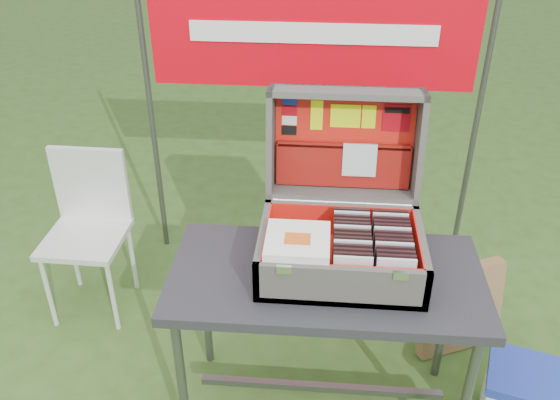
# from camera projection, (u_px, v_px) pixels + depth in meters

# --- Properties ---
(ground) EXTENTS (80.00, 80.00, 0.00)m
(ground) POSITION_uv_depth(u_px,v_px,m) (295.00, 397.00, 2.60)
(ground) COLOR #33501B
(ground) RESTS_ON ground
(table) EXTENTS (1.17, 0.59, 0.73)m
(table) POSITION_uv_depth(u_px,v_px,m) (323.00, 345.00, 2.37)
(table) COLOR #26262A
(table) RESTS_ON ground
(table_top) EXTENTS (1.17, 0.59, 0.04)m
(table_top) POSITION_uv_depth(u_px,v_px,m) (326.00, 278.00, 2.19)
(table_top) COLOR #26262A
(table_top) RESTS_ON ground
(table_leg_fl) EXTENTS (0.04, 0.04, 0.69)m
(table_leg_fl) POSITION_uv_depth(u_px,v_px,m) (182.00, 385.00, 2.22)
(table_leg_fl) COLOR #59595B
(table_leg_fl) RESTS_ON ground
(table_leg_bl) EXTENTS (0.04, 0.04, 0.69)m
(table_leg_bl) POSITION_uv_depth(u_px,v_px,m) (206.00, 303.00, 2.61)
(table_leg_bl) COLOR #59595B
(table_leg_bl) RESTS_ON ground
(table_leg_br) EXTENTS (0.04, 0.04, 0.69)m
(table_leg_br) POSITION_uv_depth(u_px,v_px,m) (445.00, 317.00, 2.54)
(table_leg_br) COLOR #59595B
(table_leg_br) RESTS_ON ground
(table_brace) EXTENTS (1.01, 0.03, 0.03)m
(table_brace) POSITION_uv_depth(u_px,v_px,m) (320.00, 387.00, 2.49)
(table_brace) COLOR #59595B
(table_brace) RESTS_ON ground
(suitcase) EXTENTS (0.60, 0.59, 0.57)m
(suitcase) POSITION_uv_depth(u_px,v_px,m) (344.00, 195.00, 2.11)
(suitcase) COLOR #57554F
(suitcase) RESTS_ON table
(suitcase_base_bottom) EXTENTS (0.60, 0.43, 0.02)m
(suitcase_base_bottom) POSITION_uv_depth(u_px,v_px,m) (340.00, 266.00, 2.20)
(suitcase_base_bottom) COLOR #57554F
(suitcase_base_bottom) RESTS_ON table_top
(suitcase_base_wall_front) EXTENTS (0.60, 0.02, 0.16)m
(suitcase_base_wall_front) POSITION_uv_depth(u_px,v_px,m) (341.00, 287.00, 1.99)
(suitcase_base_wall_front) COLOR #57554F
(suitcase_base_wall_front) RESTS_ON table_top
(suitcase_base_wall_back) EXTENTS (0.60, 0.02, 0.16)m
(suitcase_base_wall_back) POSITION_uv_depth(u_px,v_px,m) (341.00, 222.00, 2.33)
(suitcase_base_wall_back) COLOR #57554F
(suitcase_base_wall_back) RESTS_ON table_top
(suitcase_base_wall_left) EXTENTS (0.02, 0.43, 0.16)m
(suitcase_base_wall_left) POSITION_uv_depth(u_px,v_px,m) (263.00, 248.00, 2.18)
(suitcase_base_wall_left) COLOR #57554F
(suitcase_base_wall_left) RESTS_ON table_top
(suitcase_base_wall_right) EXTENTS (0.02, 0.43, 0.16)m
(suitcase_base_wall_right) POSITION_uv_depth(u_px,v_px,m) (420.00, 256.00, 2.14)
(suitcase_base_wall_right) COLOR #57554F
(suitcase_base_wall_right) RESTS_ON table_top
(suitcase_liner_floor) EXTENTS (0.55, 0.38, 0.01)m
(suitcase_liner_floor) POSITION_uv_depth(u_px,v_px,m) (340.00, 263.00, 2.19)
(suitcase_liner_floor) COLOR red
(suitcase_liner_floor) RESTS_ON suitcase_base_bottom
(suitcase_latch_left) EXTENTS (0.05, 0.01, 0.03)m
(suitcase_latch_left) POSITION_uv_depth(u_px,v_px,m) (284.00, 270.00, 1.96)
(suitcase_latch_left) COLOR silver
(suitcase_latch_left) RESTS_ON suitcase_base_wall_front
(suitcase_latch_right) EXTENTS (0.05, 0.01, 0.03)m
(suitcase_latch_right) POSITION_uv_depth(u_px,v_px,m) (401.00, 276.00, 1.93)
(suitcase_latch_right) COLOR silver
(suitcase_latch_right) RESTS_ON suitcase_base_wall_front
(suitcase_hinge) EXTENTS (0.54, 0.02, 0.02)m
(suitcase_hinge) POSITION_uv_depth(u_px,v_px,m) (342.00, 203.00, 2.30)
(suitcase_hinge) COLOR silver
(suitcase_hinge) RESTS_ON suitcase_base_wall_back
(suitcase_lid_back) EXTENTS (0.60, 0.09, 0.42)m
(suitcase_lid_back) POSITION_uv_depth(u_px,v_px,m) (344.00, 139.00, 2.36)
(suitcase_lid_back) COLOR #57554F
(suitcase_lid_back) RESTS_ON suitcase_base_wall_back
(suitcase_lid_rim_far) EXTENTS (0.60, 0.16, 0.05)m
(suitcase_lid_rim_far) POSITION_uv_depth(u_px,v_px,m) (347.00, 93.00, 2.22)
(suitcase_lid_rim_far) COLOR #57554F
(suitcase_lid_rim_far) RESTS_ON suitcase_lid_back
(suitcase_lid_rim_near) EXTENTS (0.60, 0.16, 0.05)m
(suitcase_lid_rim_near) POSITION_uv_depth(u_px,v_px,m) (341.00, 192.00, 2.37)
(suitcase_lid_rim_near) COLOR #57554F
(suitcase_lid_rim_near) RESTS_ON suitcase_lid_back
(suitcase_lid_rim_left) EXTENTS (0.02, 0.22, 0.44)m
(suitcase_lid_rim_left) POSITION_uv_depth(u_px,v_px,m) (271.00, 142.00, 2.31)
(suitcase_lid_rim_left) COLOR #57554F
(suitcase_lid_rim_left) RESTS_ON suitcase_lid_back
(suitcase_lid_rim_right) EXTENTS (0.02, 0.22, 0.44)m
(suitcase_lid_rim_right) POSITION_uv_depth(u_px,v_px,m) (419.00, 147.00, 2.27)
(suitcase_lid_rim_right) COLOR #57554F
(suitcase_lid_rim_right) RESTS_ON suitcase_lid_back
(suitcase_lid_liner) EXTENTS (0.55, 0.06, 0.37)m
(suitcase_lid_liner) POSITION_uv_depth(u_px,v_px,m) (344.00, 140.00, 2.34)
(suitcase_lid_liner) COLOR red
(suitcase_lid_liner) RESTS_ON suitcase_lid_back
(suitcase_liner_wall_front) EXTENTS (0.55, 0.01, 0.14)m
(suitcase_liner_wall_front) POSITION_uv_depth(u_px,v_px,m) (341.00, 281.00, 2.00)
(suitcase_liner_wall_front) COLOR red
(suitcase_liner_wall_front) RESTS_ON suitcase_base_bottom
(suitcase_liner_wall_back) EXTENTS (0.55, 0.01, 0.14)m
(suitcase_liner_wall_back) POSITION_uv_depth(u_px,v_px,m) (341.00, 221.00, 2.31)
(suitcase_liner_wall_back) COLOR red
(suitcase_liner_wall_back) RESTS_ON suitcase_base_bottom
(suitcase_liner_wall_left) EXTENTS (0.01, 0.38, 0.14)m
(suitcase_liner_wall_left) POSITION_uv_depth(u_px,v_px,m) (267.00, 245.00, 2.17)
(suitcase_liner_wall_left) COLOR red
(suitcase_liner_wall_left) RESTS_ON suitcase_base_bottom
(suitcase_liner_wall_right) EXTENTS (0.01, 0.38, 0.14)m
(suitcase_liner_wall_right) POSITION_uv_depth(u_px,v_px,m) (416.00, 253.00, 2.14)
(suitcase_liner_wall_right) COLOR red
(suitcase_liner_wall_right) RESTS_ON suitcase_base_bottom
(suitcase_lid_pocket) EXTENTS (0.53, 0.06, 0.17)m
(suitcase_lid_pocket) POSITION_uv_depth(u_px,v_px,m) (343.00, 166.00, 2.36)
(suitcase_lid_pocket) COLOR maroon
(suitcase_lid_pocket) RESTS_ON suitcase_lid_liner
(suitcase_pocket_edge) EXTENTS (0.52, 0.02, 0.02)m
(suitcase_pocket_edge) POSITION_uv_depth(u_px,v_px,m) (344.00, 146.00, 2.32)
(suitcase_pocket_edge) COLOR maroon
(suitcase_pocket_edge) RESTS_ON suitcase_lid_pocket
(suitcase_pocket_cd) EXTENTS (0.13, 0.03, 0.13)m
(suitcase_pocket_cd) POSITION_uv_depth(u_px,v_px,m) (359.00, 160.00, 2.33)
(suitcase_pocket_cd) COLOR silver
(suitcase_pocket_cd) RESTS_ON suitcase_lid_pocket
(lid_sticker_cc_a) EXTENTS (0.06, 0.01, 0.04)m
(lid_sticker_cc_a) POSITION_uv_depth(u_px,v_px,m) (290.00, 100.00, 2.29)
(lid_sticker_cc_a) COLOR #1933B2
(lid_sticker_cc_a) RESTS_ON suitcase_lid_liner
(lid_sticker_cc_b) EXTENTS (0.06, 0.01, 0.04)m
(lid_sticker_cc_b) POSITION_uv_depth(u_px,v_px,m) (290.00, 111.00, 2.31)
(lid_sticker_cc_b) COLOR #A50510
(lid_sticker_cc_b) RESTS_ON suitcase_lid_liner
(lid_sticker_cc_c) EXTENTS (0.06, 0.01, 0.04)m
(lid_sticker_cc_c) POSITION_uv_depth(u_px,v_px,m) (289.00, 121.00, 2.32)
(lid_sticker_cc_c) COLOR white
(lid_sticker_cc_c) RESTS_ON suitcase_lid_liner
(lid_sticker_cc_d) EXTENTS (0.06, 0.01, 0.04)m
(lid_sticker_cc_d) POSITION_uv_depth(u_px,v_px,m) (289.00, 130.00, 2.34)
(lid_sticker_cc_d) COLOR black
(lid_sticker_cc_d) RESTS_ON suitcase_lid_liner
(lid_card_neon_tall) EXTENTS (0.05, 0.02, 0.12)m
(lid_card_neon_tall) POSITION_uv_depth(u_px,v_px,m) (317.00, 115.00, 2.31)
(lid_card_neon_tall) COLOR #D4EB0A
(lid_card_neon_tall) RESTS_ON suitcase_lid_liner
(lid_card_neon_main) EXTENTS (0.12, 0.02, 0.09)m
(lid_card_neon_main) POSITION_uv_depth(u_px,v_px,m) (345.00, 116.00, 2.30)
(lid_card_neon_main) COLOR #D4EB0A
(lid_card_neon_main) RESTS_ON suitcase_lid_liner
(lid_card_neon_small) EXTENTS (0.05, 0.02, 0.09)m
(lid_card_neon_small) POSITION_uv_depth(u_px,v_px,m) (369.00, 117.00, 2.29)
(lid_card_neon_small) COLOR #D4EB0A
(lid_card_neon_small) RESTS_ON suitcase_lid_liner
(lid_sticker_band) EXTENTS (0.11, 0.02, 0.11)m
(lid_sticker_band) POSITION_uv_depth(u_px,v_px,m) (397.00, 118.00, 2.28)
(lid_sticker_band) COLOR #A50510
(lid_sticker_band) RESTS_ON suitcase_lid_liner
(lid_sticker_band_bar) EXTENTS (0.10, 0.01, 0.02)m
(lid_sticker_band_bar) POSITION_uv_depth(u_px,v_px,m) (397.00, 110.00, 2.27)
(lid_sticker_band_bar) COLOR black
(lid_sticker_band_bar) RESTS_ON suitcase_lid_liner
(cd_left_0) EXTENTS (0.13, 0.01, 0.15)m
(cd_left_0) POSITION_uv_depth(u_px,v_px,m) (352.00, 275.00, 2.01)
(cd_left_0) COLOR silver
(cd_left_0) RESTS_ON suitcase_liner_floor
(cd_left_1) EXTENTS (0.13, 0.01, 0.15)m
(cd_left_1) POSITION_uv_depth(u_px,v_px,m) (352.00, 271.00, 2.02)
(cd_left_1) COLOR black
(cd_left_1) RESTS_ON suitcase_liner_floor
(cd_left_2) EXTENTS (0.13, 0.01, 0.15)m
(cd_left_2) POSITION_uv_depth(u_px,v_px,m) (352.00, 266.00, 2.04)
(cd_left_2) COLOR black
(cd_left_2) RESTS_ON suitcase_liner_floor
(cd_left_3) EXTENTS (0.13, 0.01, 0.15)m
(cd_left_3) POSITION_uv_depth(u_px,v_px,m) (352.00, 262.00, 2.06)
(cd_left_3) COLOR black
(cd_left_3) RESTS_ON suitcase_liner_floor
(cd_left_4) EXTENTS (0.13, 0.01, 0.15)m
(cd_left_4) POSITION_uv_depth(u_px,v_px,m) (352.00, 258.00, 2.08)
(cd_left_4) COLOR silver
(cd_left_4) RESTS_ON suitcase_liner_floor
(cd_left_5) EXTENTS (0.13, 0.01, 0.15)m
(cd_left_5) POSITION_uv_depth(u_px,v_px,m) (352.00, 254.00, 2.10)
(cd_left_5) COLOR black
(cd_left_5) RESTS_ON suitcase_liner_floor
(cd_left_6) EXTENTS (0.13, 0.01, 0.15)m
(cd_left_6) POSITION_uv_depth(u_px,v_px,m) (351.00, 250.00, 2.12)
(cd_left_6) COLOR black
(cd_left_6) RESTS_ON suitcase_liner_floor
(cd_left_7) EXTENTS (0.13, 0.01, 0.15)m
(cd_left_7) POSITION_uv_depth(u_px,v_px,m) (351.00, 247.00, 2.14)
(cd_left_7) COLOR black
(cd_left_7) RESTS_ON suitcase_liner_floor
(cd_left_8) EXTENTS (0.13, 0.01, 0.15)m
(cd_left_8) POSITION_uv_depth(u_px,v_px,m) (351.00, 243.00, 2.16)
(cd_left_8) COLOR silver
(cd_left_8) RESTS_ON suitcase_liner_floor
(cd_left_9) EXTENTS (0.13, 0.01, 0.15)m
(cd_left_9) POSITION_uv_depth(u_px,v_px,m) (351.00, 239.00, 2.18)
(cd_left_9) COLOR black
(cd_left_9) RESTS_ON suitcase_liner_floor
(cd_left_10) EXTENTS (0.13, 0.01, 0.15)m
(cd_left_10) POSITION_uv_depth(u_px,v_px,m) (351.00, 236.00, 2.20)
(cd_left_10) COLOR black
(cd_left_10) RESTS_ON suitcase_liner_floor
(cd_left_11) EXTENTS (0.13, 0.01, 0.15)m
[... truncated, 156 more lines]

